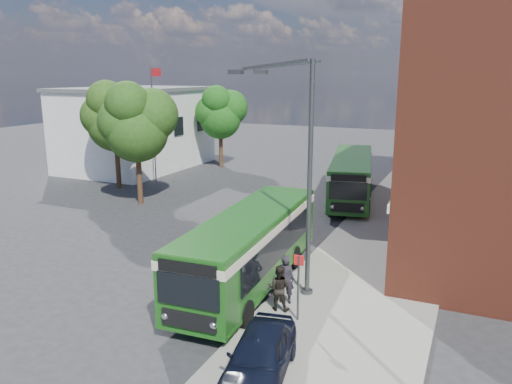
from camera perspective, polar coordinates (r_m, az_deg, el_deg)
The scene contains 15 objects.
ground at distance 23.64m, azimuth -4.73°, elevation -7.73°, with size 120.00×120.00×0.00m, color #2A2A2D.
pavement at distance 28.77m, azimuth 15.64°, elevation -4.15°, with size 6.00×48.00×0.15m, color gray.
kerb_line at distance 29.34m, azimuth 9.74°, elevation -3.64°, with size 0.12×48.00×0.01m, color beige.
white_building at distance 47.32m, azimuth -13.49°, elevation 7.14°, with size 9.40×13.40×7.30m.
flagpole at distance 39.91m, azimuth -11.60°, elevation 7.99°, with size 0.95×0.10×9.00m.
street_lamp at distance 18.61m, azimuth 5.11°, elevation 1.85°, with size 2.96×2.38×9.00m.
bus_stop_sign at distance 17.38m, azimuth 4.86°, elevation -10.37°, with size 0.35×0.08×2.52m.
bus_front at distance 20.28m, azimuth -0.68°, elevation -5.80°, with size 3.17×10.74×3.02m.
bus_rear at distance 34.78m, azimuth 10.86°, elevation 2.09°, with size 4.87×12.04×3.02m.
parked_car at distance 14.63m, azimuth 0.44°, elevation -18.14°, with size 1.64×4.07×1.39m, color black.
pedestrian_a at distance 18.77m, azimuth 3.35°, elevation -9.90°, with size 0.68×0.45×1.86m, color black.
pedestrian_b at distance 18.26m, azimuth 2.62°, elevation -10.88°, with size 0.82×0.64×1.68m, color black.
tree_left at distance 33.37m, azimuth -13.50°, elevation 7.83°, with size 4.79×4.55×8.08m.
tree_mid at distance 38.53m, azimuth -15.83°, elevation 8.39°, with size 4.79×4.55×8.08m.
tree_right at distance 46.09m, azimuth -4.07°, elevation 9.12°, with size 4.45×4.24×7.52m.
Camera 1 is at (10.79, -19.25, 8.49)m, focal length 35.00 mm.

